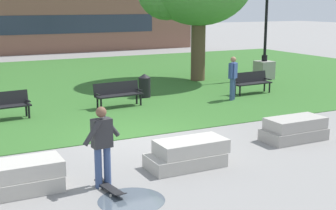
# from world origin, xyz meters

# --- Properties ---
(ground_plane) EXTENTS (140.00, 140.00, 0.00)m
(ground_plane) POSITION_xyz_m (0.00, 0.00, 0.00)
(ground_plane) COLOR gray
(grass_lawn) EXTENTS (40.00, 20.00, 0.02)m
(grass_lawn) POSITION_xyz_m (0.00, 10.00, 0.01)
(grass_lawn) COLOR #336628
(grass_lawn) RESTS_ON ground
(concrete_block_center) EXTENTS (1.83, 0.90, 0.64)m
(concrete_block_center) POSITION_xyz_m (-3.75, -2.53, 0.31)
(concrete_block_center) COLOR #B2ADA3
(concrete_block_center) RESTS_ON ground
(concrete_block_left) EXTENTS (1.88, 0.90, 0.64)m
(concrete_block_left) POSITION_xyz_m (0.05, -2.74, 0.31)
(concrete_block_left) COLOR #B2ADA3
(concrete_block_left) RESTS_ON ground
(concrete_block_right) EXTENTS (1.80, 0.90, 0.64)m
(concrete_block_right) POSITION_xyz_m (3.78, -2.18, 0.31)
(concrete_block_right) COLOR #9E9991
(concrete_block_right) RESTS_ON ground
(person_skateboarder) EXTENTS (0.93, 0.50, 1.71)m
(person_skateboarder) POSITION_xyz_m (-2.12, -3.04, 0.97)
(person_skateboarder) COLOR #384C7A
(person_skateboarder) RESTS_ON ground
(skateboard) EXTENTS (0.35, 1.04, 0.14)m
(skateboard) POSITION_xyz_m (-2.10, -3.37, 0.09)
(skateboard) COLOR black
(skateboard) RESTS_ON ground
(puddle) EXTENTS (1.31, 1.31, 0.01)m
(puddle) POSITION_xyz_m (-1.87, -3.95, 0.00)
(puddle) COLOR #47515B
(puddle) RESTS_ON ground
(park_bench_near_left) EXTENTS (1.84, 0.68, 0.90)m
(park_bench_near_left) POSITION_xyz_m (0.91, 4.05, 0.54)
(park_bench_near_left) COLOR black
(park_bench_near_left) RESTS_ON grass_lawn
(park_bench_near_right) EXTENTS (1.83, 0.64, 0.90)m
(park_bench_near_right) POSITION_xyz_m (6.85, 3.95, 0.54)
(park_bench_near_right) COLOR black
(park_bench_near_right) RESTS_ON grass_lawn
(park_bench_far_right) EXTENTS (1.84, 0.69, 0.90)m
(park_bench_far_right) POSITION_xyz_m (-3.19, 3.88, 0.54)
(park_bench_far_right) COLOR black
(park_bench_far_right) RESTS_ON grass_lawn
(lamp_post_left) EXTENTS (1.32, 0.80, 5.18)m
(lamp_post_left) POSITION_xyz_m (9.83, 6.87, 1.07)
(lamp_post_left) COLOR gray
(lamp_post_left) RESTS_ON grass_lawn
(trash_bin) EXTENTS (0.49, 0.49, 0.96)m
(trash_bin) POSITION_xyz_m (2.52, 5.26, 0.50)
(trash_bin) COLOR black
(trash_bin) RESTS_ON grass_lawn
(person_bystander_near_lawn) EXTENTS (0.60, 0.54, 1.71)m
(person_bystander_near_lawn) POSITION_xyz_m (5.38, 3.18, 0.98)
(person_bystander_near_lawn) COLOR #384C7A
(person_bystander_near_lawn) RESTS_ON grass_lawn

